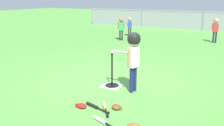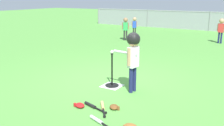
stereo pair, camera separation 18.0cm
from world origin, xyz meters
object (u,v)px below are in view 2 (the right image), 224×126
(spare_bat_black, at_px, (92,106))
(fielder_deep_right, at_px, (126,26))
(fielder_deep_center, at_px, (221,27))
(batting_tee, at_px, (112,81))
(spare_bat_wood, at_px, (103,107))
(spare_bat_silver, at_px, (99,121))
(glove_near_bats, at_px, (131,126))
(glove_outfield_drop, at_px, (80,105))
(batter_child, at_px, (133,50))
(glove_tossed_aside, at_px, (114,107))
(fielder_near_right, at_px, (134,24))
(baseball_on_tee, at_px, (112,52))

(spare_bat_black, bearing_deg, fielder_deep_right, 114.08)
(fielder_deep_center, relative_size, spare_bat_black, 1.81)
(batting_tee, relative_size, spare_bat_wood, 1.45)
(spare_bat_silver, height_order, glove_near_bats, glove_near_bats)
(glove_outfield_drop, bearing_deg, spare_bat_wood, 23.96)
(batter_child, relative_size, fielder_deep_right, 1.22)
(batter_child, height_order, fielder_deep_right, batter_child)
(fielder_deep_right, relative_size, glove_tossed_aside, 3.91)
(batting_tee, distance_m, fielder_deep_right, 6.45)
(batter_child, height_order, fielder_near_right, batter_child)
(baseball_on_tee, xyz_separation_m, glove_tossed_aside, (0.69, -1.05, -0.77))
(glove_outfield_drop, bearing_deg, fielder_deep_center, 83.22)
(baseball_on_tee, xyz_separation_m, glove_outfield_drop, (0.10, -1.32, -0.77))
(spare_bat_silver, bearing_deg, spare_bat_wood, 116.89)
(batting_tee, height_order, glove_near_bats, batting_tee)
(spare_bat_wood, relative_size, glove_near_bats, 2.32)
(batter_child, xyz_separation_m, spare_bat_black, (-0.25, -1.14, -0.90))
(glove_near_bats, distance_m, glove_tossed_aside, 0.78)
(spare_bat_black, bearing_deg, batter_child, 77.52)
(spare_bat_silver, bearing_deg, batter_child, 96.96)
(fielder_deep_center, xyz_separation_m, glove_tossed_aside, (-0.43, -8.32, -0.67))
(fielder_deep_right, distance_m, glove_near_bats, 8.42)
(fielder_deep_right, distance_m, glove_tossed_aside, 7.70)
(batting_tee, distance_m, glove_outfield_drop, 1.33)
(batter_child, height_order, spare_bat_black, batter_child)
(batting_tee, bearing_deg, fielder_deep_right, 115.93)
(fielder_deep_center, height_order, glove_near_bats, fielder_deep_center)
(batting_tee, bearing_deg, fielder_near_right, 113.00)
(baseball_on_tee, distance_m, spare_bat_wood, 1.47)
(batting_tee, bearing_deg, spare_bat_silver, -65.32)
(spare_bat_black, height_order, glove_tossed_aside, glove_tossed_aside)
(glove_near_bats, bearing_deg, glove_outfield_drop, 169.57)
(spare_bat_wood, height_order, spare_bat_black, same)
(batting_tee, height_order, glove_outfield_drop, batting_tee)
(fielder_deep_center, relative_size, glove_tossed_aside, 4.01)
(batting_tee, bearing_deg, spare_bat_wood, -66.32)
(batting_tee, relative_size, fielder_near_right, 0.79)
(fielder_near_right, bearing_deg, spare_bat_black, -68.17)
(spare_bat_silver, height_order, glove_tossed_aside, glove_tossed_aside)
(baseball_on_tee, relative_size, fielder_deep_center, 0.07)
(glove_near_bats, bearing_deg, fielder_deep_center, 91.12)
(fielder_deep_center, xyz_separation_m, spare_bat_silver, (-0.36, -8.92, -0.67))
(spare_bat_wood, bearing_deg, baseball_on_tee, 113.68)
(spare_bat_wood, distance_m, spare_bat_black, 0.20)
(baseball_on_tee, height_order, fielder_deep_right, fielder_deep_right)
(spare_bat_silver, distance_m, glove_near_bats, 0.54)
(glove_tossed_aside, distance_m, glove_outfield_drop, 0.65)
(fielder_deep_right, height_order, spare_bat_black, fielder_deep_right)
(glove_near_bats, bearing_deg, batter_child, 116.39)
(batting_tee, height_order, fielder_deep_right, fielder_deep_right)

